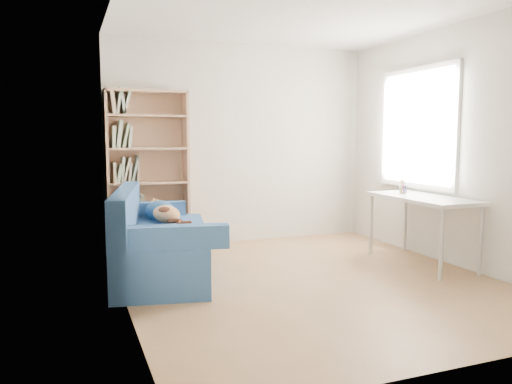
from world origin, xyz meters
TOP-DOWN VIEW (x-y plane):
  - ground at (0.00, 0.00)m, footprint 4.00×4.00m
  - room_shell at (0.10, 0.03)m, footprint 3.54×4.04m
  - sofa at (-1.34, 0.70)m, footprint 1.19×1.96m
  - bookshelf at (-1.25, 1.83)m, footprint 0.97×0.30m
  - desk at (1.43, 0.12)m, footprint 0.59×1.29m
  - pen_cup at (1.42, 0.44)m, footprint 0.09×0.09m

SIDE VIEW (x-z plane):
  - ground at x=0.00m, z-range 0.00..0.00m
  - sofa at x=-1.34m, z-range -0.11..0.78m
  - desk at x=1.43m, z-range 0.31..1.06m
  - pen_cup at x=1.42m, z-range 0.73..0.90m
  - bookshelf at x=-1.25m, z-range -0.08..1.87m
  - room_shell at x=0.10m, z-range 0.33..2.95m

